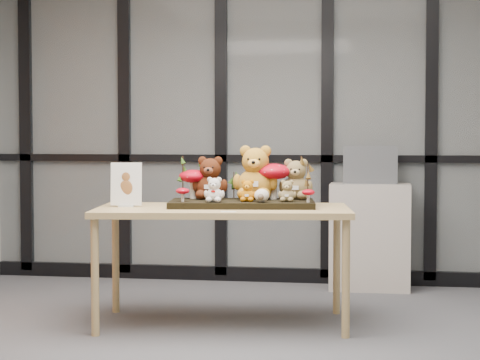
% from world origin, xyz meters
% --- Properties ---
extents(floor, '(5.00, 5.00, 0.00)m').
position_xyz_m(floor, '(0.00, 0.00, 0.00)').
color(floor, '#56565B').
rests_on(floor, ground).
extents(room_shell, '(5.00, 5.00, 5.00)m').
position_xyz_m(room_shell, '(0.00, 0.00, 1.68)').
color(room_shell, '#AEACA4').
rests_on(room_shell, floor).
extents(glass_partition, '(4.90, 0.06, 2.78)m').
position_xyz_m(glass_partition, '(-0.00, 2.47, 1.42)').
color(glass_partition, '#2D383F').
rests_on(glass_partition, floor).
extents(display_table, '(1.74, 1.02, 0.77)m').
position_xyz_m(display_table, '(-0.13, 0.77, 0.71)').
color(display_table, tan).
rests_on(display_table, floor).
extents(diorama_tray, '(1.00, 0.59, 0.04)m').
position_xyz_m(diorama_tray, '(-0.02, 0.85, 0.79)').
color(diorama_tray, black).
rests_on(diorama_tray, display_table).
extents(bear_pooh_yellow, '(0.34, 0.31, 0.40)m').
position_xyz_m(bear_pooh_yellow, '(0.05, 0.97, 1.01)').
color(bear_pooh_yellow, '#BB8023').
rests_on(bear_pooh_yellow, diorama_tray).
extents(bear_brown_medium, '(0.27, 0.25, 0.32)m').
position_xyz_m(bear_brown_medium, '(-0.25, 0.94, 0.97)').
color(bear_brown_medium, '#431B0B').
rests_on(bear_brown_medium, diorama_tray).
extents(bear_tan_back, '(0.25, 0.23, 0.30)m').
position_xyz_m(bear_tan_back, '(0.32, 1.01, 0.96)').
color(bear_tan_back, olive).
rests_on(bear_tan_back, diorama_tray).
extents(bear_small_yellow, '(0.13, 0.12, 0.16)m').
position_xyz_m(bear_small_yellow, '(0.03, 0.76, 0.89)').
color(bear_small_yellow, '#C96F0A').
rests_on(bear_small_yellow, diorama_tray).
extents(bear_white_bow, '(0.15, 0.14, 0.18)m').
position_xyz_m(bear_white_bow, '(-0.17, 0.69, 0.90)').
color(bear_white_bow, silver).
rests_on(bear_white_bow, diorama_tray).
extents(bear_beige_small, '(0.13, 0.12, 0.16)m').
position_xyz_m(bear_beige_small, '(0.29, 0.79, 0.89)').
color(bear_beige_small, olive).
rests_on(bear_beige_small, diorama_tray).
extents(plush_cream_hedgehog, '(0.08, 0.07, 0.10)m').
position_xyz_m(plush_cream_hedgehog, '(0.13, 0.72, 0.86)').
color(plush_cream_hedgehog, '#F1E4CE').
rests_on(plush_cream_hedgehog, diorama_tray).
extents(mushroom_back_left, '(0.20, 0.20, 0.22)m').
position_xyz_m(mushroom_back_left, '(-0.37, 0.96, 0.92)').
color(mushroom_back_left, '#AA0515').
rests_on(mushroom_back_left, diorama_tray).
extents(mushroom_back_right, '(0.24, 0.24, 0.27)m').
position_xyz_m(mushroom_back_right, '(0.17, 0.99, 0.95)').
color(mushroom_back_right, '#AA0515').
rests_on(mushroom_back_right, diorama_tray).
extents(mushroom_front_left, '(0.09, 0.09, 0.10)m').
position_xyz_m(mushroom_front_left, '(-0.38, 0.69, 0.86)').
color(mushroom_front_left, '#AA0515').
rests_on(mushroom_front_left, diorama_tray).
extents(mushroom_front_right, '(0.08, 0.08, 0.09)m').
position_xyz_m(mushroom_front_right, '(0.43, 0.76, 0.86)').
color(mushroom_front_right, '#AA0515').
rests_on(mushroom_front_right, diorama_tray).
extents(sprig_green_far_left, '(0.05, 0.05, 0.29)m').
position_xyz_m(sprig_green_far_left, '(-0.44, 0.92, 0.96)').
color(sprig_green_far_left, '#16370C').
rests_on(sprig_green_far_left, diorama_tray).
extents(sprig_green_mid_left, '(0.05, 0.05, 0.27)m').
position_xyz_m(sprig_green_mid_left, '(-0.31, 0.99, 0.95)').
color(sprig_green_mid_left, '#16370C').
rests_on(sprig_green_mid_left, diorama_tray).
extents(sprig_dry_far_right, '(0.05, 0.05, 0.29)m').
position_xyz_m(sprig_dry_far_right, '(0.36, 1.00, 0.96)').
color(sprig_dry_far_right, brown).
rests_on(sprig_dry_far_right, diorama_tray).
extents(sprig_dry_mid_right, '(0.05, 0.05, 0.24)m').
position_xyz_m(sprig_dry_mid_right, '(0.41, 0.88, 0.94)').
color(sprig_dry_mid_right, brown).
rests_on(sprig_dry_mid_right, diorama_tray).
extents(sprig_green_centre, '(0.05, 0.05, 0.18)m').
position_xyz_m(sprig_green_centre, '(-0.10, 1.03, 0.90)').
color(sprig_green_centre, '#16370C').
rests_on(sprig_green_centre, diorama_tray).
extents(sign_holder, '(0.21, 0.07, 0.29)m').
position_xyz_m(sign_holder, '(-0.77, 0.72, 0.91)').
color(sign_holder, silver).
rests_on(sign_holder, display_table).
extents(label_card, '(0.09, 0.03, 0.00)m').
position_xyz_m(label_card, '(-0.04, 0.45, 0.77)').
color(label_card, white).
rests_on(label_card, display_table).
extents(cabinet, '(0.64, 0.37, 0.85)m').
position_xyz_m(cabinet, '(0.81, 2.24, 0.43)').
color(cabinet, '#ADA49A').
rests_on(cabinet, floor).
extents(monitor, '(0.43, 0.05, 0.31)m').
position_xyz_m(monitor, '(0.81, 2.26, 1.01)').
color(monitor, '#515559').
rests_on(monitor, cabinet).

